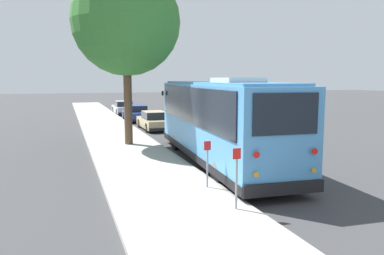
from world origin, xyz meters
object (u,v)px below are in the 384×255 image
Objects in this scene: street_tree at (126,14)px; sign_post_near at (236,178)px; parked_sedan_silver at (123,108)px; shuttle_bus at (219,117)px; parked_sedan_tan at (154,121)px; parked_sedan_blue at (136,114)px; sign_post_far at (207,164)px.

street_tree is 12.19m from sign_post_near.
parked_sedan_silver is 0.47× the size of street_tree.
shuttle_bus is 2.48× the size of parked_sedan_silver.
parked_sedan_tan is 1.00× the size of parked_sedan_blue.
sign_post_near is (-5.72, 1.92, -0.93)m from shuttle_bus.
parked_sedan_silver is (6.36, 0.10, -0.00)m from parked_sedan_blue.
shuttle_bus is 7.80× the size of sign_post_far.
street_tree reaches higher than shuttle_bus.
parked_sedan_blue is 22.31m from sign_post_near.
parked_sedan_silver is (22.90, 0.52, -1.29)m from shuttle_bus.
sign_post_near is (-16.70, 1.73, 0.39)m from parked_sedan_tan.
shuttle_bus is 6.10m from sign_post_near.
sign_post_far is at bearing -173.24° from street_tree.
sign_post_far reaches higher than parked_sedan_blue.
parked_sedan_blue is 2.70× the size of sign_post_near.
street_tree reaches higher than sign_post_near.
shuttle_bus is 7.08× the size of sign_post_near.
parked_sedan_silver is at bearing 1.39° from parked_sedan_tan.
parked_sedan_blue reaches higher than parked_sedan_silver.
parked_sedan_silver is at bearing -3.02° from sign_post_far.
parked_sedan_tan is 0.94× the size of parked_sedan_silver.
sign_post_near reaches higher than parked_sedan_tan.
sign_post_far is at bearing 175.86° from parked_sedan_blue.
parked_sedan_blue is 0.45× the size of street_tree.
sign_post_far is at bearing 176.72° from parked_sedan_silver.
street_tree is at bearing 172.01° from parked_sedan_silver.
shuttle_bus is 22.94m from parked_sedan_silver.
sign_post_near is at bearing 173.91° from parked_sedan_tan.
sign_post_near is (-10.74, -1.03, -5.69)m from street_tree.
sign_post_near is at bearing 165.08° from shuttle_bus.
parked_sedan_blue is at bearing 5.14° from shuttle_bus.
sign_post_far is at bearing 0.00° from sign_post_near.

